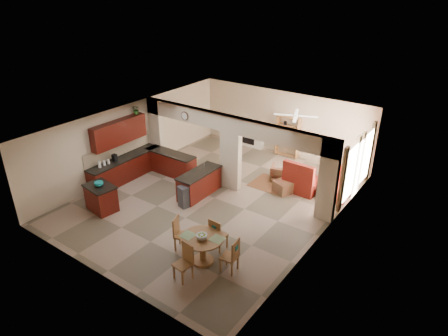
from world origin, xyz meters
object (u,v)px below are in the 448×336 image
Objects in this scene: armchair at (280,173)px; sofa at (338,180)px; kitchen_island at (101,198)px; dining_table at (203,246)px.

sofa is at bearing 179.95° from armchair.
kitchen_island reaches higher than dining_table.
sofa is 2.16m from armchair.
kitchen_island reaches higher than sofa.
sofa is (1.46, 6.23, -0.19)m from dining_table.
armchair is at bearing 96.15° from dining_table.
sofa reaches higher than armchair.
kitchen_island is at bearing 126.48° from sofa.
sofa is 3.34× the size of armchair.
kitchen_island reaches higher than armchair.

